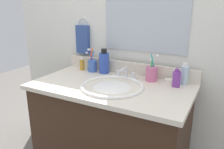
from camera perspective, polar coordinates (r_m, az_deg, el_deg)
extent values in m
cube|color=#382316|center=(1.63, -0.25, -15.24)|extent=(0.97, 0.51, 0.71)
cube|color=beige|center=(1.47, -0.27, -3.08)|extent=(1.01, 0.55, 0.03)
cube|color=beige|center=(1.67, 3.99, 1.63)|extent=(1.01, 0.02, 0.09)
cube|color=silver|center=(1.77, 4.72, -1.92)|extent=(2.11, 0.04, 1.30)
cube|color=#B2BCC6|center=(1.61, 8.28, 15.50)|extent=(0.60, 0.01, 0.56)
torus|color=silver|center=(1.85, -7.07, 12.37)|extent=(0.10, 0.01, 0.10)
cube|color=#334C8C|center=(1.85, -7.25, 8.62)|extent=(0.11, 0.04, 0.22)
torus|color=white|center=(1.42, 0.04, -2.95)|extent=(0.40, 0.40, 0.02)
ellipsoid|color=white|center=(1.44, 0.04, -4.63)|extent=(0.34, 0.34, 0.11)
cylinder|color=#B2B5BA|center=(1.45, 0.04, -5.91)|extent=(0.04, 0.04, 0.01)
cube|color=silver|center=(1.59, 3.41, -0.68)|extent=(0.16, 0.05, 0.01)
cylinder|color=silver|center=(1.58, 3.43, 0.56)|extent=(0.02, 0.02, 0.06)
cylinder|color=silver|center=(1.54, 2.91, 1.29)|extent=(0.02, 0.09, 0.02)
cylinder|color=silver|center=(1.61, 1.64, 0.42)|extent=(0.03, 0.03, 0.04)
cylinder|color=silver|center=(1.56, 5.26, -0.13)|extent=(0.03, 0.03, 0.04)
cylinder|color=#7A3899|center=(1.47, 15.69, -1.14)|extent=(0.05, 0.05, 0.10)
cylinder|color=#7A3899|center=(1.45, 15.88, 1.03)|extent=(0.03, 0.03, 0.02)
cylinder|color=silver|center=(1.53, 17.53, -0.18)|extent=(0.05, 0.05, 0.12)
cylinder|color=white|center=(1.51, 17.77, 2.34)|extent=(0.03, 0.03, 0.02)
cylinder|color=#2D4CB2|center=(1.69, -1.97, 2.84)|extent=(0.07, 0.07, 0.15)
cylinder|color=black|center=(1.67, -2.00, 5.85)|extent=(0.04, 0.04, 0.03)
cylinder|color=gold|center=(1.79, -7.42, 2.42)|extent=(0.04, 0.04, 0.08)
cylinder|color=white|center=(1.78, -7.48, 3.98)|extent=(0.02, 0.02, 0.02)
cylinder|color=#D16693|center=(1.54, 9.76, 0.15)|extent=(0.08, 0.08, 0.10)
cylinder|color=green|center=(1.52, 9.64, 1.46)|extent=(0.01, 0.04, 0.15)
cube|color=white|center=(1.49, 9.50, 3.66)|extent=(0.01, 0.02, 0.01)
cylinder|color=#D8333F|center=(1.55, 9.78, 1.69)|extent=(0.02, 0.03, 0.15)
cube|color=white|center=(1.54, 9.85, 4.14)|extent=(0.01, 0.02, 0.01)
cylinder|color=#26B2B2|center=(1.54, 10.30, 1.96)|extent=(0.04, 0.04, 0.17)
cube|color=white|center=(1.53, 11.20, 4.61)|extent=(0.01, 0.02, 0.01)
cylinder|color=#3F66B7|center=(1.74, -4.88, 2.14)|extent=(0.07, 0.07, 0.09)
cylinder|color=#26B2B2|center=(1.73, -5.23, 3.76)|extent=(0.03, 0.01, 0.16)
cube|color=white|center=(1.72, -5.63, 6.08)|extent=(0.01, 0.02, 0.01)
cylinder|color=#B23FBF|center=(1.73, -5.03, 3.76)|extent=(0.03, 0.03, 0.16)
cube|color=white|center=(1.73, -5.24, 6.07)|extent=(0.01, 0.02, 0.01)
cylinder|color=orange|center=(1.73, -5.23, 3.86)|extent=(0.04, 0.01, 0.17)
cube|color=white|center=(1.73, -5.79, 6.24)|extent=(0.01, 0.02, 0.01)
cylinder|color=#D8333F|center=(1.73, -5.30, 3.80)|extent=(0.03, 0.02, 0.17)
cube|color=white|center=(1.71, -5.77, 6.18)|extent=(0.01, 0.02, 0.01)
cylinder|color=blue|center=(1.72, -5.30, 3.54)|extent=(0.05, 0.04, 0.15)
cube|color=white|center=(1.71, -6.24, 5.39)|extent=(0.01, 0.02, 0.01)
cube|color=white|center=(1.54, 14.12, -1.56)|extent=(0.06, 0.04, 0.02)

